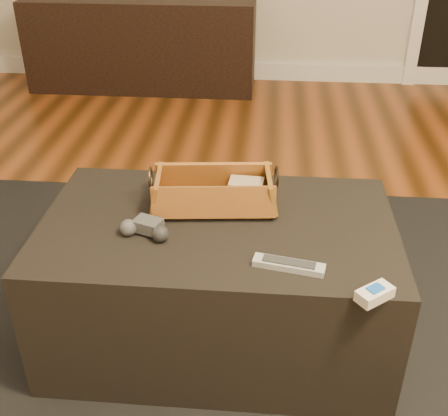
# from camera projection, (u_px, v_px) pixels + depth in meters

# --- Properties ---
(floor) EXTENTS (5.00, 5.50, 0.01)m
(floor) POSITION_uv_depth(u_px,v_px,m) (293.00, 367.00, 1.69)
(floor) COLOR brown
(floor) RESTS_ON ground
(baseboard) EXTENTS (5.00, 0.04, 0.12)m
(baseboard) POSITION_uv_depth(u_px,v_px,m) (287.00, 72.00, 4.00)
(baseboard) COLOR white
(baseboard) RESTS_ON floor
(media_cabinet) EXTENTS (1.50, 0.45, 0.59)m
(media_cabinet) POSITION_uv_depth(u_px,v_px,m) (143.00, 44.00, 3.76)
(media_cabinet) COLOR black
(media_cabinet) RESTS_ON floor
(area_rug) EXTENTS (2.60, 2.00, 0.01)m
(area_rug) POSITION_uv_depth(u_px,v_px,m) (217.00, 346.00, 1.76)
(area_rug) COLOR black
(area_rug) RESTS_ON floor
(ottoman) EXTENTS (1.00, 0.60, 0.42)m
(ottoman) POSITION_uv_depth(u_px,v_px,m) (218.00, 281.00, 1.69)
(ottoman) COLOR black
(ottoman) RESTS_ON area_rug
(tv_remote) EXTENTS (0.20, 0.08, 0.02)m
(tv_remote) POSITION_uv_depth(u_px,v_px,m) (208.00, 201.00, 1.63)
(tv_remote) COLOR black
(tv_remote) RESTS_ON wicker_basket
(cloth_bundle) EXTENTS (0.11, 0.08, 0.05)m
(cloth_bundle) POSITION_uv_depth(u_px,v_px,m) (246.00, 189.00, 1.66)
(cloth_bundle) COLOR tan
(cloth_bundle) RESTS_ON wicker_basket
(wicker_basket) EXTENTS (0.38, 0.23, 0.13)m
(wicker_basket) POSITION_uv_depth(u_px,v_px,m) (214.00, 193.00, 1.64)
(wicker_basket) COLOR #995822
(wicker_basket) RESTS_ON ottoman
(game_controller) EXTENTS (0.15, 0.10, 0.05)m
(game_controller) POSITION_uv_depth(u_px,v_px,m) (146.00, 229.00, 1.51)
(game_controller) COLOR #3F4043
(game_controller) RESTS_ON ottoman
(silver_remote) EXTENTS (0.18, 0.07, 0.02)m
(silver_remote) POSITION_uv_depth(u_px,v_px,m) (289.00, 265.00, 1.39)
(silver_remote) COLOR silver
(silver_remote) RESTS_ON ottoman
(cream_gadget) EXTENTS (0.10, 0.09, 0.03)m
(cream_gadget) POSITION_uv_depth(u_px,v_px,m) (375.00, 294.00, 1.29)
(cream_gadget) COLOR silver
(cream_gadget) RESTS_ON ottoman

